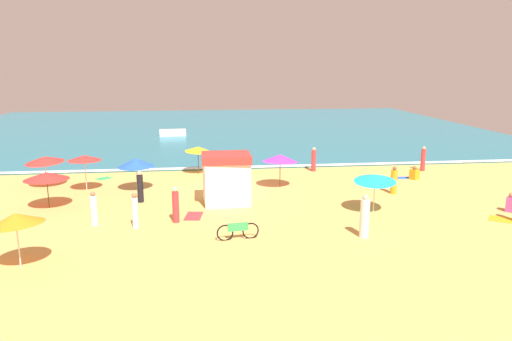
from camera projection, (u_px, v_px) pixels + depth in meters
name	position (u px, v px, depth m)	size (l,w,h in m)	color
ground_plane	(233.00, 192.00, 27.93)	(60.00, 60.00, 0.00)	#E0A856
ocean_water	(215.00, 128.00, 55.06)	(60.00, 44.00, 0.10)	teal
wave_breaker_foam	(226.00, 167.00, 34.01)	(57.00, 0.70, 0.01)	white
lifeguard_cabana	(226.00, 178.00, 25.36)	(2.54, 2.14, 2.67)	white
beach_umbrella_0	(375.00, 178.00, 23.73)	(2.72, 2.74, 2.05)	silver
beach_umbrella_1	(16.00, 219.00, 17.15)	(2.74, 2.73, 2.15)	silver
beach_umbrella_2	(44.00, 160.00, 28.73)	(3.15, 3.15, 1.93)	silver
beach_umbrella_3	(84.00, 158.00, 27.67)	(2.57, 2.57, 2.14)	silver
beach_umbrella_4	(198.00, 149.00, 32.13)	(2.48, 2.48, 1.92)	#4C3823
beach_umbrella_5	(280.00, 158.00, 28.57)	(2.95, 2.96, 2.06)	#4C3823
beach_umbrella_6	(136.00, 163.00, 28.00)	(2.87, 2.87, 1.90)	silver
beach_umbrella_7	(46.00, 176.00, 24.43)	(2.95, 2.95, 1.90)	#4C3823
parked_bicycle	(238.00, 231.00, 20.26)	(1.81, 0.28, 0.76)	black
beachgoer_0	(176.00, 205.00, 22.37)	(0.42, 0.42, 1.71)	red
beachgoer_1	(394.00, 181.00, 27.37)	(0.49, 0.49, 1.59)	orange
beachgoer_2	(414.00, 174.00, 30.88)	(0.63, 0.63, 0.86)	orange
beachgoer_3	(140.00, 187.00, 25.67)	(0.33, 0.33, 1.70)	black
beachgoer_4	(423.00, 159.00, 33.27)	(0.44, 0.44, 1.70)	red
beachgoer_6	(365.00, 218.00, 20.42)	(0.53, 0.53, 1.88)	white
beachgoer_7	(135.00, 211.00, 21.61)	(0.39, 0.39, 1.63)	white
beachgoer_9	(314.00, 160.00, 33.15)	(0.44, 0.44, 1.66)	red
beachgoer_10	(94.00, 210.00, 21.94)	(0.40, 0.40, 1.60)	white
beachgoer_11	(511.00, 203.00, 24.05)	(0.52, 0.52, 0.98)	#D84CA5
beach_towel_0	(403.00, 178.00, 31.32)	(1.36, 0.75, 0.01)	blue
beach_towel_1	(503.00, 220.00, 22.89)	(1.54, 1.50, 0.01)	orange
beach_towel_2	(194.00, 216.00, 23.44)	(0.98, 1.50, 0.01)	red
beach_towel_3	(104.00, 178.00, 31.15)	(1.24, 1.24, 0.01)	green
small_boat_0	(173.00, 133.00, 48.91)	(2.70, 1.12, 0.65)	white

